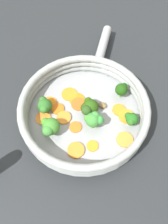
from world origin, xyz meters
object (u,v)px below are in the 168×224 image
Objects in this scene: carrot_slice_5 at (43,118)px; carrot_slice_11 at (58,109)px; carrot_slice_6 at (76,127)px; broccoli_floret_3 at (44,106)px; carrot_slice_4 at (77,99)px; broccoli_floret_1 at (89,107)px; carrot_slice_0 at (127,116)px; skillet at (84,116)px; mushroom_piece_0 at (102,105)px; carrot_slice_3 at (79,104)px; broccoli_floret_4 at (122,89)px; carrot_slice_1 at (119,110)px; broccoli_floret_0 at (94,119)px; carrot_slice_12 at (64,118)px; carrot_slice_8 at (49,103)px; broccoli_floret_2 at (131,119)px; broccoli_floret_5 at (50,127)px; carrot_slice_7 at (125,140)px; carrot_slice_9 at (93,146)px; carrot_slice_2 at (69,94)px; carrot_slice_10 at (76,150)px.

carrot_slice_5 is 1.17× the size of carrot_slice_11.
broccoli_floret_3 reaches higher than carrot_slice_6.
broccoli_floret_1 is (0.05, -0.01, 0.03)m from carrot_slice_4.
carrot_slice_0 is at bearing 32.70° from broccoli_floret_1.
mushroom_piece_0 is at bearing 69.31° from skillet.
broccoli_floret_4 reaches higher than carrot_slice_3.
carrot_slice_1 reaches higher than carrot_slice_6.
mushroom_piece_0 is (-0.02, 0.06, -0.03)m from broccoli_floret_0.
carrot_slice_12 reaches higher than carrot_slice_5.
skillet is 0.11m from carrot_slice_0.
carrot_slice_12 reaches higher than carrot_slice_8.
broccoli_floret_1 is (0.04, -0.00, 0.03)m from carrot_slice_3.
broccoli_floret_2 is 0.78× the size of broccoli_floret_5.
carrot_slice_7 is 0.22m from carrot_slice_8.
carrot_slice_9 is (-0.05, -0.07, -0.00)m from carrot_slice_7.
broccoli_floret_0 reaches higher than carrot_slice_4.
carrot_slice_6 is 0.07m from carrot_slice_9.
carrot_slice_11 is (0.01, -0.06, 0.00)m from carrot_slice_2.
broccoli_floret_5 is at bearing -106.91° from broccoli_floret_1.
carrot_slice_5 is 0.23m from broccoli_floret_2.
carrot_slice_9 is (0.07, -0.05, 0.01)m from skillet.
carrot_slice_2 is 0.87× the size of broccoli_floret_0.
carrot_slice_4 is at bearing 170.58° from broccoli_floret_1.
broccoli_floret_1 is (-0.06, -0.06, 0.02)m from carrot_slice_1.
carrot_slice_4 is 0.06m from broccoli_floret_1.
broccoli_floret_4 is (0.10, 0.15, 0.03)m from carrot_slice_11.
broccoli_floret_2 is at bearing -17.65° from carrot_slice_1.
carrot_slice_1 is 0.76× the size of broccoli_floret_4.
broccoli_floret_0 is (0.03, 0.03, 0.03)m from carrot_slice_6.
carrot_slice_3 is 0.04m from broccoli_floret_1.
broccoli_floret_1 is at bearing -9.42° from carrot_slice_4.
carrot_slice_0 is 0.03m from carrot_slice_1.
carrot_slice_0 is 0.18m from carrot_slice_11.
broccoli_floret_2 reaches higher than carrot_slice_1.
carrot_slice_11 is 0.83× the size of broccoli_floret_2.
broccoli_floret_0 reaches higher than broccoli_floret_1.
broccoli_floret_0 is at bearing 21.49° from broccoli_floret_3.
carrot_slice_6 is 0.68× the size of broccoli_floret_4.
carrot_slice_2 is at bearing -168.82° from broccoli_floret_2.
carrot_slice_12 reaches higher than carrot_slice_3.
carrot_slice_12 reaches higher than skillet.
carrot_slice_10 is (0.04, -0.05, 0.00)m from carrot_slice_6.
broccoli_floret_4 is at bearing 94.13° from carrot_slice_10.
carrot_slice_5 is 0.12m from broccoli_floret_1.
broccoli_floret_3 is at bearing -178.61° from carrot_slice_9.
mushroom_piece_0 is (0.05, 0.04, 0.00)m from carrot_slice_3.
carrot_slice_3 is at bearing -9.83° from carrot_slice_2.
carrot_slice_11 reaches higher than carrot_slice_2.
carrot_slice_10 is at bearing -94.19° from carrot_slice_1.
carrot_slice_6 is at bearing 170.98° from carrot_slice_9.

